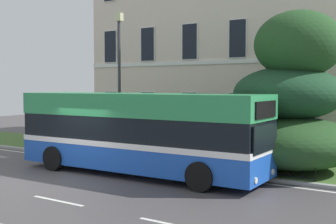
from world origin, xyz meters
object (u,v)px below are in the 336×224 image
(georgian_townhouse, at_px, (252,26))
(litter_bin, at_px, (91,141))
(single_decker_bus, at_px, (138,132))
(evergreen_tree, at_px, (292,103))
(street_lamp_post, at_px, (119,74))

(georgian_townhouse, relative_size, litter_bin, 15.53)
(single_decker_bus, distance_m, litter_bin, 5.48)
(evergreen_tree, xyz_separation_m, single_decker_bus, (-4.70, -3.49, -1.09))
(single_decker_bus, bearing_deg, litter_bin, 151.53)
(georgian_townhouse, xyz_separation_m, street_lamp_post, (-2.86, -8.91, -3.02))
(evergreen_tree, relative_size, street_lamp_post, 0.92)
(georgian_townhouse, bearing_deg, litter_bin, -115.95)
(street_lamp_post, bearing_deg, georgian_townhouse, 72.21)
(georgian_townhouse, bearing_deg, evergreen_tree, -58.32)
(georgian_townhouse, height_order, litter_bin, georgian_townhouse)
(georgian_townhouse, distance_m, single_decker_bus, 12.80)
(georgian_townhouse, height_order, street_lamp_post, georgian_townhouse)
(georgian_townhouse, relative_size, evergreen_tree, 2.72)
(street_lamp_post, bearing_deg, evergreen_tree, 5.44)
(litter_bin, bearing_deg, georgian_townhouse, 64.05)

